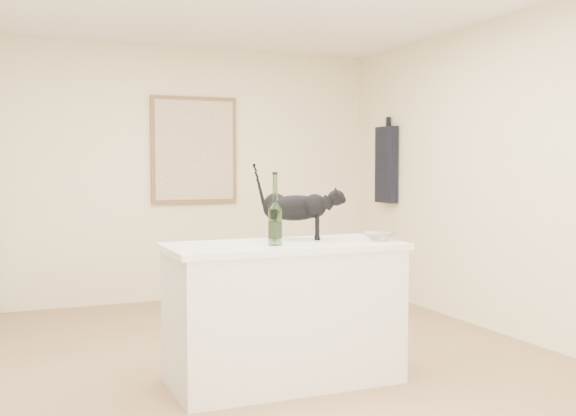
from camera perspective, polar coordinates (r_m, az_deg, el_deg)
The scene contains 11 objects.
floor at distance 4.73m, azimuth -2.45°, elevation -13.60°, with size 5.50×5.50×0.00m, color #997551.
wall_back at distance 7.17m, azimuth -10.11°, elevation 2.74°, with size 4.50×4.50×0.00m, color beige.
wall_right at distance 5.70m, azimuth 19.26°, elevation 2.40°, with size 5.50×5.50×0.00m, color beige.
island_base at distance 4.48m, azimuth -0.35°, elevation -8.90°, with size 1.44×0.67×0.86m, color white.
island_top at distance 4.40m, azimuth -0.35°, elevation -3.17°, with size 1.50×0.70×0.04m, color white.
artwork_frame at distance 7.21m, azimuth -7.75°, elevation 4.76°, with size 0.90×0.03×1.10m, color brown.
artwork_canvas at distance 7.19m, azimuth -7.71°, elevation 4.76°, with size 0.82×0.00×1.02m, color beige.
hanging_garment at distance 7.33m, azimuth 8.13°, elevation 3.56°, with size 0.08×0.34×0.80m, color black.
black_cat at distance 4.59m, azimuth 0.64°, elevation -0.27°, with size 0.54×0.16×0.38m, color black, non-canonical shape.
wine_bottle at distance 4.27m, azimuth -1.07°, elevation -0.42°, with size 0.09×0.09×0.40m, color #275D25.
glass_bowl at distance 4.57m, azimuth 7.57°, elevation -2.37°, with size 0.22×0.22×0.05m, color white.
Camera 1 is at (-1.56, -4.24, 1.40)m, focal length 43.00 mm.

